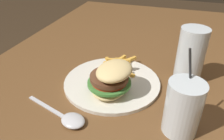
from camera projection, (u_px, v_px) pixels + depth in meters
dining_table at (163, 97)px, 0.73m from camera, size 1.51×1.18×0.71m
meal_plate_near at (112, 79)px, 0.60m from camera, size 0.28×0.28×0.10m
beer_glass at (190, 57)px, 0.62m from camera, size 0.08×0.08×0.16m
juice_glass at (183, 110)px, 0.46m from camera, size 0.08×0.08×0.19m
spoon at (71, 119)px, 0.50m from camera, size 0.09×0.19×0.02m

